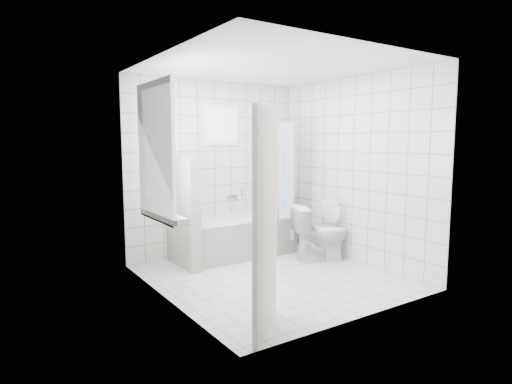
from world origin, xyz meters
TOP-DOWN VIEW (x-y plane):
  - ground at (0.00, 0.00)m, footprint 3.00×3.00m
  - ceiling at (0.00, 0.00)m, footprint 3.00×3.00m
  - wall_back at (0.00, 1.50)m, footprint 2.80×0.02m
  - wall_front at (0.00, -1.50)m, footprint 2.80×0.02m
  - wall_left at (-1.40, 0.00)m, footprint 0.02×3.00m
  - wall_right at (1.40, 0.00)m, footprint 0.02×3.00m
  - window_left at (-1.35, 0.30)m, footprint 0.01×0.90m
  - window_back at (0.10, 1.46)m, footprint 0.50×0.01m
  - window_sill at (-1.31, 0.30)m, footprint 0.18×1.02m
  - door at (-0.95, -1.21)m, footprint 0.62×0.57m
  - bathtub at (0.17, 1.12)m, footprint 1.68×0.77m
  - partition_wall at (-0.73, 1.07)m, footprint 0.15×0.85m
  - tiled_ledge at (1.20, 1.38)m, footprint 0.40×0.24m
  - toilet at (1.03, 0.25)m, footprint 0.89×0.70m
  - curtain_rod at (0.95, 1.10)m, footprint 0.02×0.80m
  - shower_curtain at (0.95, 0.97)m, footprint 0.14×0.48m
  - tub_faucet at (0.27, 1.46)m, footprint 0.18×0.06m
  - sill_bottles at (-1.30, 0.33)m, footprint 0.17×0.64m
  - ledge_bottles at (1.22, 1.36)m, footprint 0.18×0.15m

SIDE VIEW (x-z plane):
  - ground at x=0.00m, z-range 0.00..0.00m
  - tiled_ledge at x=1.20m, z-range 0.00..0.55m
  - bathtub at x=0.17m, z-range 0.00..0.58m
  - toilet at x=1.03m, z-range 0.00..0.80m
  - ledge_bottles at x=1.22m, z-range 0.54..0.81m
  - partition_wall at x=-0.73m, z-range 0.00..1.50m
  - tub_faucet at x=0.27m, z-range 0.82..0.88m
  - window_sill at x=-1.31m, z-range 0.82..0.90m
  - door at x=-0.95m, z-range 0.00..2.00m
  - sill_bottles at x=-1.30m, z-range 0.87..1.14m
  - shower_curtain at x=0.95m, z-range 0.21..1.99m
  - wall_back at x=0.00m, z-range 0.00..2.60m
  - wall_front at x=0.00m, z-range 0.00..2.60m
  - wall_left at x=-1.40m, z-range 0.00..2.60m
  - wall_right at x=1.40m, z-range 0.00..2.60m
  - window_left at x=-1.35m, z-range 0.90..2.30m
  - window_back at x=0.10m, z-range 1.70..2.20m
  - curtain_rod at x=0.95m, z-range 1.99..2.01m
  - ceiling at x=0.00m, z-range 2.60..2.60m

